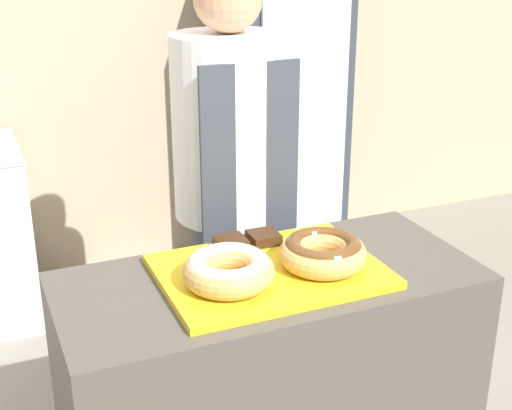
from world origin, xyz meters
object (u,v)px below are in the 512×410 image
at_px(serving_tray, 270,271).
at_px(donut_light_glaze, 229,269).
at_px(donut_chocolate_glaze, 323,251).
at_px(brownie_back_left, 231,243).
at_px(beverage_fridge, 277,118).
at_px(brownie_back_right, 264,238).
at_px(baker_person, 231,194).

relative_size(serving_tray, donut_light_glaze, 2.49).
bearing_deg(donut_light_glaze, donut_chocolate_glaze, 0.00).
relative_size(brownie_back_left, beverage_fridge, 0.05).
xyz_separation_m(donut_chocolate_glaze, brownie_back_right, (-0.09, 0.22, -0.03)).
relative_size(serving_tray, beverage_fridge, 0.37).
xyz_separation_m(brownie_back_left, brownie_back_right, (0.11, 0.00, 0.00)).
bearing_deg(donut_chocolate_glaze, serving_tray, 160.98).
distance_m(donut_light_glaze, brownie_back_left, 0.24).
bearing_deg(brownie_back_left, brownie_back_right, 0.00).
bearing_deg(beverage_fridge, brownie_back_left, -119.05).
relative_size(donut_light_glaze, donut_chocolate_glaze, 1.00).
bearing_deg(beverage_fridge, brownie_back_right, -115.96).
distance_m(donut_light_glaze, brownie_back_right, 0.29).
height_order(brownie_back_right, baker_person, baker_person).
distance_m(donut_light_glaze, baker_person, 0.66).
relative_size(donut_light_glaze, beverage_fridge, 0.15).
height_order(donut_chocolate_glaze, brownie_back_left, donut_chocolate_glaze).
height_order(serving_tray, beverage_fridge, beverage_fridge).
relative_size(serving_tray, donut_chocolate_glaze, 2.49).
bearing_deg(serving_tray, baker_person, 79.81).
distance_m(donut_light_glaze, donut_chocolate_glaze, 0.29).
bearing_deg(donut_light_glaze, baker_person, 68.24).
height_order(serving_tray, brownie_back_left, brownie_back_left).
bearing_deg(donut_light_glaze, brownie_back_right, 47.67).
xyz_separation_m(donut_light_glaze, brownie_back_left, (0.09, 0.22, -0.03)).
bearing_deg(beverage_fridge, donut_light_glaze, -118.29).
bearing_deg(brownie_back_right, serving_tray, -107.88).
bearing_deg(brownie_back_right, donut_light_glaze, -132.33).
bearing_deg(donut_chocolate_glaze, baker_person, 93.93).
bearing_deg(serving_tray, donut_chocolate_glaze, -19.02).
bearing_deg(brownie_back_left, donut_light_glaze, -112.44).
bearing_deg(serving_tray, beverage_fridge, 64.78).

